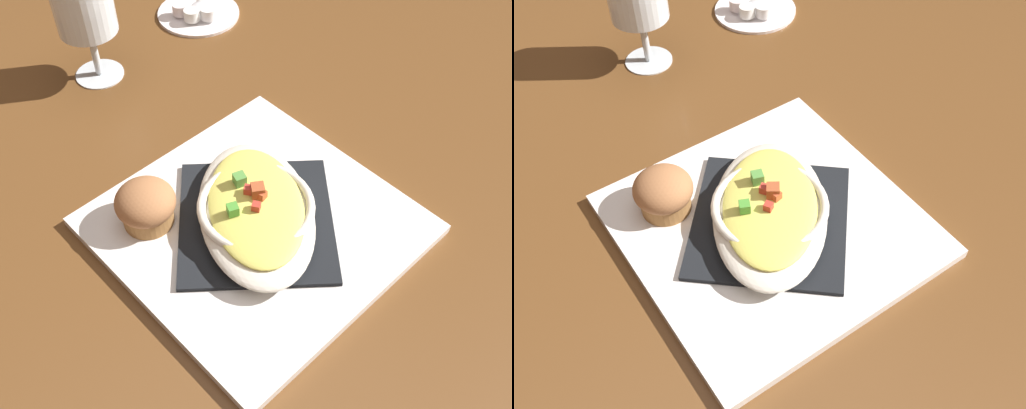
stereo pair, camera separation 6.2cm
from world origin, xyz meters
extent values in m
plane|color=brown|center=(0.00, 0.00, 0.00)|extent=(2.60, 2.60, 0.00)
cube|color=white|center=(0.00, 0.00, 0.01)|extent=(0.34, 0.34, 0.01)
cube|color=black|center=(0.00, 0.00, 0.01)|extent=(0.23, 0.23, 0.01)
ellipsoid|color=silver|center=(0.00, 0.00, 0.03)|extent=(0.20, 0.24, 0.03)
torus|color=silver|center=(0.00, 0.00, 0.04)|extent=(0.17, 0.17, 0.01)
ellipsoid|color=#DFD55B|center=(0.00, 0.00, 0.04)|extent=(0.16, 0.19, 0.01)
cube|color=#559940|center=(0.00, 0.03, 0.05)|extent=(0.01, 0.01, 0.01)
cube|color=#B9502B|center=(0.01, 0.00, 0.05)|extent=(0.01, 0.01, 0.01)
cube|color=red|center=(0.00, 0.01, 0.05)|extent=(0.01, 0.01, 0.01)
cube|color=#4B9C34|center=(-0.03, 0.00, 0.05)|extent=(0.01, 0.01, 0.01)
cube|color=red|center=(-0.01, -0.01, 0.05)|extent=(0.01, 0.01, 0.01)
cube|color=#AF502B|center=(0.01, 0.01, 0.06)|extent=(0.02, 0.02, 0.01)
cylinder|color=#A56F3A|center=(-0.09, 0.07, 0.02)|extent=(0.06, 0.06, 0.02)
ellipsoid|color=#A66A41|center=(-0.09, 0.07, 0.04)|extent=(0.07, 0.07, 0.04)
ellipsoid|color=#4C0F23|center=(-0.09, 0.07, 0.05)|extent=(0.02, 0.02, 0.01)
cylinder|color=white|center=(-0.02, 0.35, 0.00)|extent=(0.07, 0.07, 0.00)
cylinder|color=white|center=(-0.02, 0.35, 0.04)|extent=(0.01, 0.01, 0.07)
cylinder|color=silver|center=(-0.02, 0.35, 0.09)|extent=(0.07, 0.07, 0.04)
cylinder|color=white|center=(0.17, 0.39, 0.00)|extent=(0.13, 0.13, 0.01)
ellipsoid|color=silver|center=(0.17, 0.39, 0.01)|extent=(0.04, 0.04, 0.01)
cylinder|color=white|center=(0.14, 0.40, 0.02)|extent=(0.02, 0.02, 0.02)
cylinder|color=white|center=(0.15, 0.37, 0.02)|extent=(0.02, 0.02, 0.02)
cylinder|color=white|center=(0.17, 0.36, 0.02)|extent=(0.02, 0.02, 0.02)
camera|label=1|loc=(-0.23, -0.33, 0.52)|focal=41.94mm
camera|label=2|loc=(-0.18, -0.36, 0.52)|focal=41.94mm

